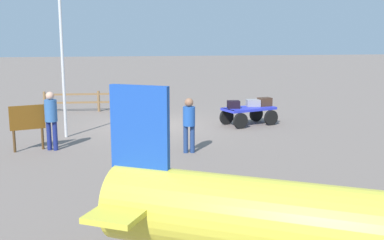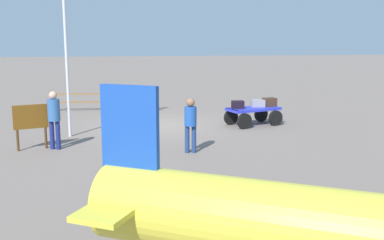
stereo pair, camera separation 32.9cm
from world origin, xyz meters
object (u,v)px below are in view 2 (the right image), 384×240
(luggage_cart, at_px, (253,113))
(worker_lead, at_px, (191,120))
(suitcase_olive, at_px, (258,103))
(suitcase_tan, at_px, (269,102))
(worker_trailing, at_px, (54,115))
(flagpole, at_px, (63,42))
(suitcase_grey, at_px, (238,105))
(signboard, at_px, (31,120))

(luggage_cart, distance_m, worker_lead, 4.96)
(suitcase_olive, bearing_deg, luggage_cart, 41.58)
(suitcase_tan, distance_m, suitcase_olive, 0.48)
(worker_trailing, bearing_deg, flagpole, -94.53)
(suitcase_tan, distance_m, suitcase_grey, 1.40)
(worker_lead, relative_size, flagpole, 0.29)
(luggage_cart, relative_size, signboard, 1.63)
(suitcase_olive, height_order, flagpole, flagpole)
(luggage_cart, xyz_separation_m, suitcase_olive, (-0.25, -0.22, 0.35))
(suitcase_grey, height_order, suitcase_olive, suitcase_grey)
(worker_trailing, height_order, flagpole, flagpole)
(worker_trailing, xyz_separation_m, flagpole, (-0.15, -1.83, 2.15))
(suitcase_tan, relative_size, suitcase_grey, 1.15)
(suitcase_grey, relative_size, flagpole, 0.09)
(suitcase_olive, xyz_separation_m, worker_trailing, (7.28, 3.14, 0.25))
(suitcase_grey, bearing_deg, luggage_cart, -171.34)
(luggage_cart, bearing_deg, worker_trailing, 22.56)
(suitcase_grey, distance_m, signboard, 7.62)
(suitcase_tan, bearing_deg, signboard, 20.23)
(worker_lead, bearing_deg, flagpole, -36.02)
(luggage_cart, bearing_deg, signboard, 20.41)
(luggage_cart, xyz_separation_m, suitcase_tan, (-0.73, -0.24, 0.38))
(flagpole, bearing_deg, signboard, 64.77)
(suitcase_tan, bearing_deg, flagpole, 9.90)
(suitcase_grey, xyz_separation_m, suitcase_olive, (-0.88, -0.32, -0.01))
(suitcase_tan, height_order, worker_lead, worker_lead)
(luggage_cart, relative_size, suitcase_olive, 4.16)
(suitcase_tan, height_order, signboard, signboard)
(suitcase_olive, relative_size, worker_lead, 0.33)
(suitcase_tan, bearing_deg, worker_trailing, 22.17)
(worker_lead, height_order, flagpole, flagpole)
(luggage_cart, relative_size, suitcase_tan, 4.00)
(suitcase_olive, xyz_separation_m, flagpole, (7.14, 1.31, 2.39))
(suitcase_grey, height_order, worker_lead, worker_lead)
(luggage_cart, xyz_separation_m, worker_lead, (2.98, 3.93, 0.50))
(suitcase_olive, bearing_deg, suitcase_grey, 19.82)
(suitcase_tan, relative_size, worker_trailing, 0.32)
(luggage_cart, bearing_deg, flagpole, 8.98)
(suitcase_grey, relative_size, worker_lead, 0.30)
(suitcase_grey, distance_m, suitcase_olive, 0.93)
(worker_lead, bearing_deg, suitcase_olive, -127.90)
(worker_trailing, relative_size, signboard, 1.29)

